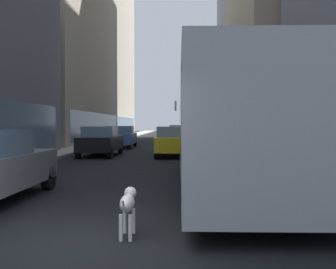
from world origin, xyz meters
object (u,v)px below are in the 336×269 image
car_yellow_taxi (174,141)px  car_blue_hatchback (121,137)px  transit_bus (226,123)px  car_black_suv (101,141)px  car_red_coupe (177,132)px  dalmatian_dog (128,203)px

car_yellow_taxi → car_blue_hatchback: size_ratio=0.99×
transit_bus → car_yellow_taxi: 10.13m
car_yellow_taxi → car_blue_hatchback: 8.47m
car_black_suv → car_red_coupe: bearing=81.7°
car_blue_hatchback → dalmatian_dog: 22.64m
transit_bus → car_blue_hatchback: 18.33m
car_black_suv → car_yellow_taxi: bearing=-4.4°
car_red_coupe → dalmatian_dog: size_ratio=4.53×
car_red_coupe → car_black_suv: same height
car_yellow_taxi → dalmatian_dog: bearing=-92.0°
transit_bus → dalmatian_dog: 5.52m
car_yellow_taxi → dalmatian_dog: car_yellow_taxi is taller
car_yellow_taxi → car_red_coupe: same height
car_red_coupe → car_blue_hatchback: bearing=-101.2°
car_red_coupe → car_black_suv: (-4.00, -27.29, -0.00)m
car_red_coupe → car_blue_hatchback: 20.52m
car_blue_hatchback → transit_bus: bearing=-72.2°
car_red_coupe → car_yellow_taxi: bearing=-90.0°
transit_bus → car_black_suv: bearing=118.6°
transit_bus → car_blue_hatchback: (-5.60, 17.43, -0.95)m
transit_bus → car_yellow_taxi: bearing=99.1°
dalmatian_dog → transit_bus: bearing=66.9°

